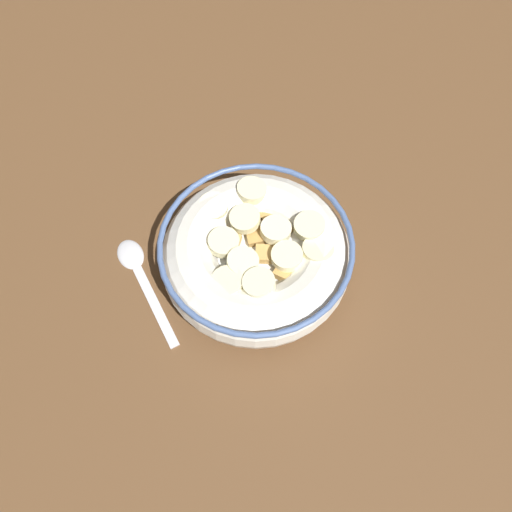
% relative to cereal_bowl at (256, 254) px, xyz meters
% --- Properties ---
extents(ground_plane, '(1.28, 1.28, 0.02)m').
position_rel_cereal_bowl_xyz_m(ground_plane, '(-0.00, -0.00, -0.04)').
color(ground_plane, brown).
extents(cereal_bowl, '(0.20, 0.20, 0.07)m').
position_rel_cereal_bowl_xyz_m(cereal_bowl, '(0.00, 0.00, 0.00)').
color(cereal_bowl, silver).
rests_on(cereal_bowl, ground_plane).
extents(spoon, '(0.08, 0.13, 0.01)m').
position_rel_cereal_bowl_xyz_m(spoon, '(-0.07, 0.11, -0.03)').
color(spoon, silver).
rests_on(spoon, ground_plane).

